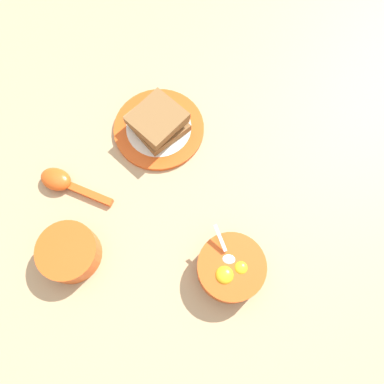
% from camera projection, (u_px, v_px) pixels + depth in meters
% --- Properties ---
extents(ground_plane, '(3.00, 3.00, 0.00)m').
position_uv_depth(ground_plane, '(169.00, 164.00, 0.83)').
color(ground_plane, tan).
extents(egg_bowl, '(0.13, 0.14, 0.09)m').
position_uv_depth(egg_bowl, '(231.00, 268.00, 0.72)').
color(egg_bowl, '#DB5119').
rests_on(egg_bowl, ground_plane).
extents(toast_plate, '(0.21, 0.21, 0.01)m').
position_uv_depth(toast_plate, '(159.00, 129.00, 0.85)').
color(toast_plate, '#DB5119').
rests_on(toast_plate, ground_plane).
extents(toast_sandwich, '(0.15, 0.15, 0.06)m').
position_uv_depth(toast_sandwich, '(158.00, 121.00, 0.82)').
color(toast_sandwich, brown).
rests_on(toast_sandwich, toast_plate).
extents(soup_spoon, '(0.17, 0.08, 0.03)m').
position_uv_depth(soup_spoon, '(62.00, 182.00, 0.80)').
color(soup_spoon, '#DB5119').
rests_on(soup_spoon, ground_plane).
extents(congee_bowl, '(0.12, 0.12, 0.05)m').
position_uv_depth(congee_bowl, '(69.00, 252.00, 0.74)').
color(congee_bowl, '#DB5119').
rests_on(congee_bowl, ground_plane).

